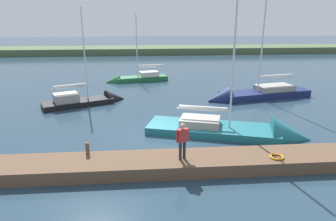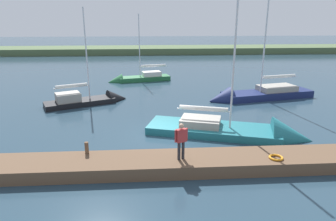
{
  "view_description": "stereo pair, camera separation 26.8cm",
  "coord_description": "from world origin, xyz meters",
  "px_view_note": "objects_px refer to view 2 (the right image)",
  "views": [
    {
      "loc": [
        1.3,
        17.31,
        6.93
      ],
      "look_at": [
        -0.09,
        0.95,
        1.86
      ],
      "focal_mm": 32.49,
      "sensor_mm": 36.0,
      "label": 1
    },
    {
      "loc": [
        1.03,
        17.33,
        6.93
      ],
      "look_at": [
        -0.09,
        0.95,
        1.86
      ],
      "focal_mm": 32.49,
      "sensor_mm": 36.0,
      "label": 2
    }
  ],
  "objects_px": {
    "sailboat_inner_slip": "(136,80)",
    "person_on_dock": "(181,139)",
    "sailboat_outer_mooring": "(254,96)",
    "sailboat_behind_pier": "(244,135)",
    "life_ring_buoy": "(276,158)",
    "mooring_post_near": "(87,148)",
    "sailboat_mid_channel": "(92,101)"
  },
  "relations": [
    {
      "from": "mooring_post_near",
      "to": "person_on_dock",
      "type": "distance_m",
      "value": 4.6
    },
    {
      "from": "sailboat_inner_slip",
      "to": "sailboat_behind_pier",
      "type": "xyz_separation_m",
      "value": [
        -7.08,
        17.03,
        -0.06
      ]
    },
    {
      "from": "sailboat_behind_pier",
      "to": "person_on_dock",
      "type": "height_order",
      "value": "sailboat_behind_pier"
    },
    {
      "from": "sailboat_outer_mooring",
      "to": "life_ring_buoy",
      "type": "bearing_deg",
      "value": 62.73
    },
    {
      "from": "sailboat_outer_mooring",
      "to": "sailboat_behind_pier",
      "type": "height_order",
      "value": "sailboat_outer_mooring"
    },
    {
      "from": "sailboat_inner_slip",
      "to": "sailboat_mid_channel",
      "type": "relative_size",
      "value": 0.95
    },
    {
      "from": "life_ring_buoy",
      "to": "sailboat_behind_pier",
      "type": "distance_m",
      "value": 4.41
    },
    {
      "from": "mooring_post_near",
      "to": "sailboat_inner_slip",
      "type": "height_order",
      "value": "sailboat_inner_slip"
    },
    {
      "from": "sailboat_mid_channel",
      "to": "sailboat_inner_slip",
      "type": "bearing_deg",
      "value": 45.13
    },
    {
      "from": "sailboat_mid_channel",
      "to": "life_ring_buoy",
      "type": "bearing_deg",
      "value": -73.94
    },
    {
      "from": "mooring_post_near",
      "to": "person_on_dock",
      "type": "bearing_deg",
      "value": 168.57
    },
    {
      "from": "mooring_post_near",
      "to": "sailboat_mid_channel",
      "type": "xyz_separation_m",
      "value": [
        1.65,
        -11.25,
        -0.7
      ]
    },
    {
      "from": "life_ring_buoy",
      "to": "sailboat_inner_slip",
      "type": "xyz_separation_m",
      "value": [
        7.16,
        -21.4,
        -0.52
      ]
    },
    {
      "from": "life_ring_buoy",
      "to": "person_on_dock",
      "type": "relative_size",
      "value": 0.38
    },
    {
      "from": "mooring_post_near",
      "to": "sailboat_mid_channel",
      "type": "bearing_deg",
      "value": -81.64
    },
    {
      "from": "life_ring_buoy",
      "to": "sailboat_behind_pier",
      "type": "height_order",
      "value": "sailboat_behind_pier"
    },
    {
      "from": "sailboat_outer_mooring",
      "to": "person_on_dock",
      "type": "bearing_deg",
      "value": 45.75
    },
    {
      "from": "sailboat_inner_slip",
      "to": "sailboat_behind_pier",
      "type": "relative_size",
      "value": 0.77
    },
    {
      "from": "sailboat_inner_slip",
      "to": "sailboat_mid_channel",
      "type": "height_order",
      "value": "sailboat_mid_channel"
    },
    {
      "from": "life_ring_buoy",
      "to": "mooring_post_near",
      "type": "bearing_deg",
      "value": -7.39
    },
    {
      "from": "sailboat_inner_slip",
      "to": "sailboat_outer_mooring",
      "type": "bearing_deg",
      "value": 127.97
    },
    {
      "from": "sailboat_inner_slip",
      "to": "mooring_post_near",
      "type": "bearing_deg",
      "value": 71.93
    },
    {
      "from": "sailboat_mid_channel",
      "to": "sailboat_outer_mooring",
      "type": "xyz_separation_m",
      "value": [
        -13.97,
        -0.48,
        0.01
      ]
    },
    {
      "from": "sailboat_inner_slip",
      "to": "person_on_dock",
      "type": "bearing_deg",
      "value": 84.16
    },
    {
      "from": "sailboat_outer_mooring",
      "to": "person_on_dock",
      "type": "xyz_separation_m",
      "value": [
        7.86,
        12.63,
        1.41
      ]
    },
    {
      "from": "sailboat_inner_slip",
      "to": "sailboat_outer_mooring",
      "type": "xyz_separation_m",
      "value": [
        -10.59,
        8.52,
        0.07
      ]
    },
    {
      "from": "mooring_post_near",
      "to": "sailboat_behind_pier",
      "type": "relative_size",
      "value": 0.06
    },
    {
      "from": "life_ring_buoy",
      "to": "person_on_dock",
      "type": "xyz_separation_m",
      "value": [
        4.43,
        -0.25,
        0.96
      ]
    },
    {
      "from": "sailboat_mid_channel",
      "to": "sailboat_outer_mooring",
      "type": "height_order",
      "value": "sailboat_outer_mooring"
    },
    {
      "from": "sailboat_mid_channel",
      "to": "sailboat_behind_pier",
      "type": "distance_m",
      "value": 13.19
    },
    {
      "from": "sailboat_outer_mooring",
      "to": "sailboat_behind_pier",
      "type": "bearing_deg",
      "value": 55.24
    },
    {
      "from": "life_ring_buoy",
      "to": "sailboat_outer_mooring",
      "type": "bearing_deg",
      "value": -104.91
    }
  ]
}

